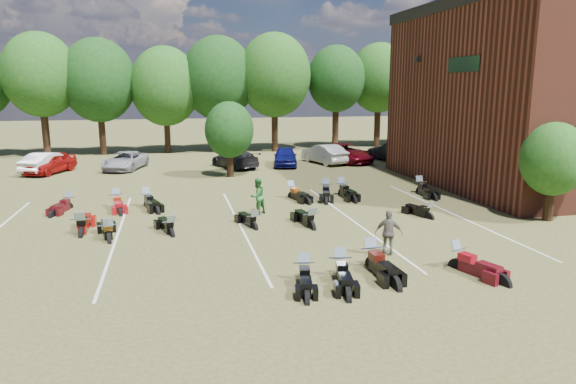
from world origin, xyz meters
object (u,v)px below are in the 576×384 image
object	(u,v)px
person_grey	(389,233)
motorcycle_14	(69,209)
person_green	(257,196)
motorcycle_3	(304,281)
car_4	(285,157)
car_0	(50,163)
motorcycle_7	(82,236)

from	to	relation	value
person_grey	motorcycle_14	xyz separation A→B (m)	(-12.32, 10.00, -0.82)
person_grey	motorcycle_14	distance (m)	15.89
person_grey	motorcycle_14	bearing A→B (deg)	-11.81
person_grey	person_green	bearing A→B (deg)	-35.99
motorcycle_3	motorcycle_14	size ratio (longest dim) A/B	1.00
car_4	motorcycle_3	size ratio (longest dim) A/B	1.95
car_0	motorcycle_7	world-z (taller)	car_0
person_green	person_grey	size ratio (longest dim) A/B	1.04
person_green	motorcycle_14	distance (m)	9.36
car_4	motorcycle_14	distance (m)	17.42
car_0	motorcycle_3	distance (m)	26.15
motorcycle_7	car_0	bearing A→B (deg)	-75.62
motorcycle_3	motorcycle_14	world-z (taller)	motorcycle_14
motorcycle_7	person_grey	bearing A→B (deg)	154.83
car_4	motorcycle_3	distance (m)	23.37
motorcycle_14	car_4	bearing A→B (deg)	56.84
car_0	motorcycle_14	world-z (taller)	car_0
motorcycle_7	motorcycle_14	distance (m)	5.23
motorcycle_3	motorcycle_7	distance (m)	9.99
motorcycle_14	car_0	bearing A→B (deg)	122.20
car_0	motorcycle_7	distance (m)	17.20
person_grey	motorcycle_3	size ratio (longest dim) A/B	0.76
motorcycle_3	motorcycle_7	xyz separation A→B (m)	(-7.44, 6.66, 0.00)
person_green	car_0	bearing A→B (deg)	-83.08
car_0	person_grey	size ratio (longest dim) A/B	2.66
person_green	motorcycle_7	xyz separation A→B (m)	(-7.46, -2.02, -0.85)
motorcycle_7	motorcycle_14	world-z (taller)	motorcycle_7
person_green	person_grey	world-z (taller)	person_green
car_0	motorcycle_7	xyz separation A→B (m)	(4.53, -16.57, -0.74)
car_0	person_green	world-z (taller)	person_green
car_4	motorcycle_3	xyz separation A→B (m)	(-4.52, -22.92, -0.71)
car_4	person_green	bearing A→B (deg)	-95.46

